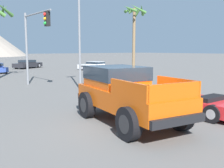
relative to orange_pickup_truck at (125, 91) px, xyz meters
name	(u,v)px	position (x,y,z in m)	size (l,w,h in m)	color
ground_plane	(126,123)	(-0.13, -0.23, -1.13)	(320.00, 320.00, 0.00)	#5B5956
orange_pickup_truck	(125,91)	(0.00, 0.00, 0.00)	(2.91, 5.26, 1.97)	#CC4C0C
red_convertible_car	(194,103)	(3.10, -0.81, -0.71)	(1.91, 4.34, 1.01)	red
parked_car_white	(95,66)	(12.67, 20.14, -0.55)	(2.94, 4.61, 1.12)	white
parked_car_dark	(28,64)	(7.46, 29.20, -0.52)	(4.69, 3.83, 1.17)	#232328
traffic_light_main	(35,33)	(1.01, 10.48, 2.58)	(0.38, 4.26, 5.23)	slate
street_lamp_post	(79,19)	(2.80, 7.63, 3.38)	(0.90, 0.24, 7.48)	slate
palm_tree_short	(134,21)	(15.83, 16.37, 4.81)	(2.83, 2.62, 7.89)	brown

